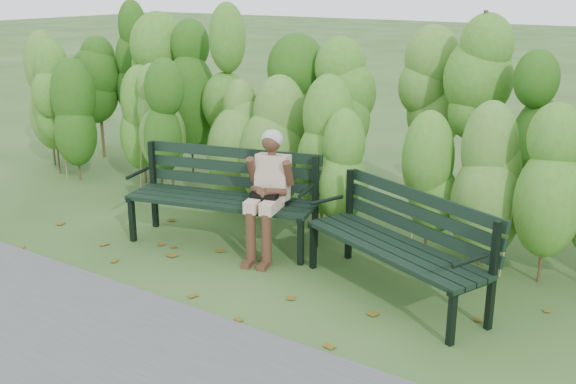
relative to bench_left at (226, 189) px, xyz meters
The scene contains 7 objects.
ground 1.17m from the bench_left, 28.20° to the right, with size 80.00×80.00×0.00m, color #29481A.
footpath 2.88m from the bench_left, 71.65° to the right, with size 60.00×2.50×0.01m, color #474749.
hedge_band 1.77m from the bench_left, 57.34° to the left, with size 11.04×1.67×2.42m.
leaf_litter 1.35m from the bench_left, 20.77° to the right, with size 5.43×2.19×0.01m.
bench_left is the anchor object (origin of this frame).
bench_right 2.13m from the bench_left, ahead, with size 1.97×1.26×0.94m.
seated_woman 0.62m from the bench_left, ahead, with size 0.51×0.75×1.30m.
Camera 1 is at (3.49, -4.89, 2.74)m, focal length 42.00 mm.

